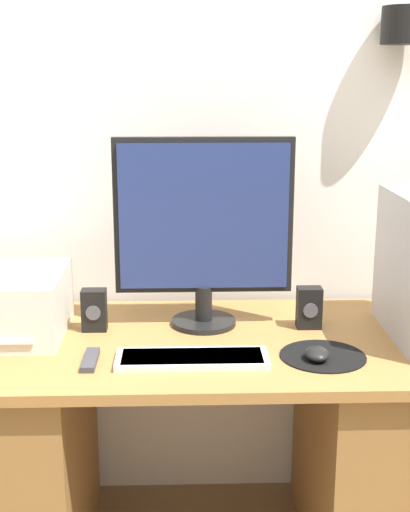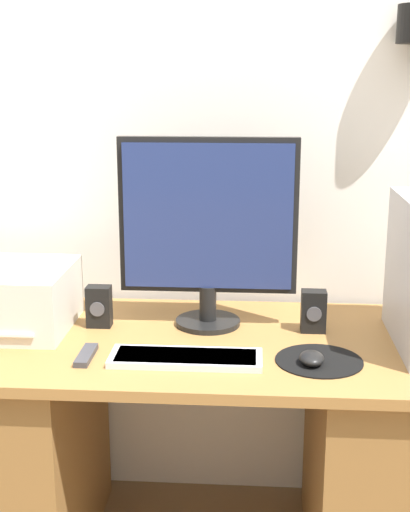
# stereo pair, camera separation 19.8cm
# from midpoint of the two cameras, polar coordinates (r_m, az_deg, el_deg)

# --- Properties ---
(wall_back) EXTENTS (6.40, 0.20, 2.70)m
(wall_back) POSITION_cam_midpoint_polar(r_m,az_deg,el_deg) (2.34, -3.31, 11.76)
(wall_back) COLOR white
(wall_back) RESTS_ON ground_plane
(desk) EXTENTS (1.60, 0.72, 0.72)m
(desk) POSITION_cam_midpoint_polar(r_m,az_deg,el_deg) (2.21, -3.24, -15.09)
(desk) COLOR olive
(desk) RESTS_ON ground_plane
(monitor) EXTENTS (0.53, 0.20, 0.57)m
(monitor) POSITION_cam_midpoint_polar(r_m,az_deg,el_deg) (2.09, -2.83, 2.48)
(monitor) COLOR black
(monitor) RESTS_ON desk
(keyboard) EXTENTS (0.40, 0.13, 0.02)m
(keyboard) POSITION_cam_midpoint_polar(r_m,az_deg,el_deg) (1.90, -4.05, -8.24)
(keyboard) COLOR silver
(keyboard) RESTS_ON desk
(mousepad) EXTENTS (0.23, 0.23, 0.00)m
(mousepad) POSITION_cam_midpoint_polar(r_m,az_deg,el_deg) (1.95, 6.53, -8.01)
(mousepad) COLOR black
(mousepad) RESTS_ON desk
(mouse) EXTENTS (0.06, 0.09, 0.03)m
(mouse) POSITION_cam_midpoint_polar(r_m,az_deg,el_deg) (1.91, 6.00, -7.84)
(mouse) COLOR black
(mouse) RESTS_ON mousepad
(speaker_left) EXTENTS (0.07, 0.05, 0.13)m
(speaker_left) POSITION_cam_midpoint_polar(r_m,az_deg,el_deg) (2.15, -11.49, -4.30)
(speaker_left) COLOR black
(speaker_left) RESTS_ON desk
(speaker_right) EXTENTS (0.07, 0.05, 0.13)m
(speaker_right) POSITION_cam_midpoint_polar(r_m,az_deg,el_deg) (2.14, 5.71, -4.18)
(speaker_right) COLOR black
(speaker_right) RESTS_ON desk
(remote_control) EXTENTS (0.04, 0.14, 0.02)m
(remote_control) POSITION_cam_midpoint_polar(r_m,az_deg,el_deg) (1.94, -12.11, -8.19)
(remote_control) COLOR #38383D
(remote_control) RESTS_ON desk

